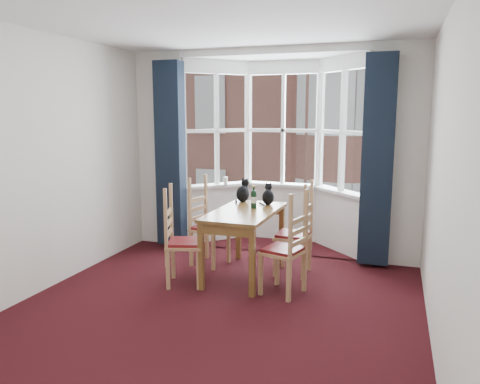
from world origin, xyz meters
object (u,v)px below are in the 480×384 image
at_px(chair_right_near, 291,253).
at_px(dining_table, 245,220).
at_px(chair_left_near, 177,244).
at_px(wine_bottle, 254,198).
at_px(cat_right, 268,196).
at_px(candle_tall, 226,181).
at_px(cat_left, 243,192).
at_px(chair_left_far, 204,228).
at_px(chair_right_far, 300,237).

bearing_deg(chair_right_near, dining_table, 146.93).
xyz_separation_m(chair_left_near, wine_bottle, (0.70, 0.68, 0.45)).
height_order(cat_right, candle_tall, cat_right).
bearing_deg(cat_right, chair_left_near, -130.30).
xyz_separation_m(wine_bottle, candle_tall, (-0.81, 1.21, 0.01)).
distance_m(dining_table, chair_left_near, 0.85).
distance_m(chair_left_near, wine_bottle, 1.07).
bearing_deg(candle_tall, cat_left, -56.92).
height_order(chair_left_far, candle_tall, candle_tall).
xyz_separation_m(chair_left_far, chair_right_near, (1.30, -0.71, 0.00)).
height_order(chair_left_near, chair_right_far, same).
relative_size(chair_left_near, cat_left, 2.91).
bearing_deg(wine_bottle, chair_left_far, 170.91).
bearing_deg(chair_left_near, candle_tall, 93.17).
height_order(cat_right, wine_bottle, cat_right).
bearing_deg(cat_left, cat_right, -13.07).
bearing_deg(wine_bottle, cat_right, 69.38).
relative_size(dining_table, chair_right_far, 1.43).
height_order(chair_right_near, chair_right_far, same).
bearing_deg(chair_left_far, chair_right_far, -1.33).
bearing_deg(cat_right, cat_left, 166.93).
relative_size(chair_left_far, cat_right, 3.24).
relative_size(chair_right_far, cat_right, 3.24).
distance_m(chair_right_far, cat_left, 0.97).
distance_m(dining_table, candle_tall, 1.59).
relative_size(dining_table, cat_left, 4.15).
bearing_deg(cat_left, chair_left_far, -151.04).
height_order(cat_left, cat_right, cat_left).
distance_m(dining_table, chair_left_far, 0.74).
distance_m(cat_right, wine_bottle, 0.30).
xyz_separation_m(chair_left_near, cat_left, (0.45, 1.04, 0.45)).
relative_size(chair_left_far, chair_right_far, 1.00).
bearing_deg(cat_left, candle_tall, 123.08).
bearing_deg(chair_right_far, chair_left_far, 178.67).
height_order(chair_left_far, chair_right_near, same).
bearing_deg(cat_right, chair_right_near, -60.83).
bearing_deg(chair_left_far, chair_right_near, -28.63).
distance_m(chair_right_far, cat_right, 0.66).
height_order(dining_table, chair_left_near, chair_left_near).
bearing_deg(chair_left_far, cat_right, 11.61).
distance_m(chair_left_near, chair_right_far, 1.48).
xyz_separation_m(cat_left, cat_right, (0.36, -0.08, -0.01)).
bearing_deg(cat_right, candle_tall, 134.31).
bearing_deg(dining_table, candle_tall, 118.40).
xyz_separation_m(dining_table, chair_right_far, (0.62, 0.25, -0.22)).
xyz_separation_m(chair_right_near, cat_left, (-0.85, 0.96, 0.45)).
bearing_deg(wine_bottle, cat_left, 125.00).
xyz_separation_m(dining_table, cat_left, (-0.19, 0.53, 0.23)).
relative_size(cat_right, wine_bottle, 1.03).
bearing_deg(wine_bottle, candle_tall, 123.66).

